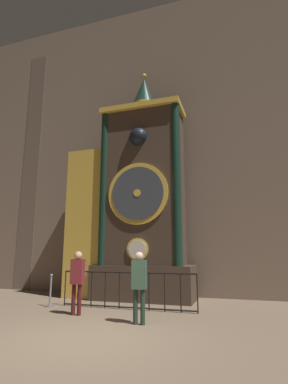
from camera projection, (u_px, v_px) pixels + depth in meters
ground_plane at (83, 340)px, 5.70m from camera, size 28.00×28.00×0.00m
cathedral_back_wall at (160, 138)px, 12.96m from camera, size 24.00×0.32×13.07m
clock_tower at (131, 202)px, 11.41m from camera, size 4.82×1.80×8.88m
railing_fence at (127, 288)px, 8.90m from camera, size 4.23×0.05×1.08m
visitor_near at (77, 276)px, 8.16m from camera, size 0.36×0.25×1.67m
visitor_far at (139, 280)px, 7.12m from camera, size 0.37×0.26×1.65m
stanchion_post at (50, 296)px, 9.30m from camera, size 0.28×0.28×0.98m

